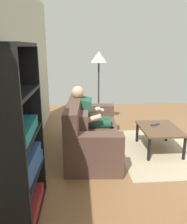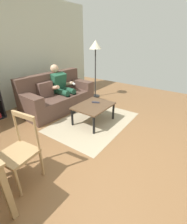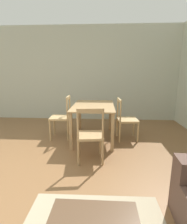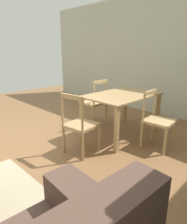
{
  "view_description": "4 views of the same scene",
  "coord_description": "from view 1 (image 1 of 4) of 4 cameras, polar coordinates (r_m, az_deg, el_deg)",
  "views": [
    {
      "loc": [
        -2.65,
        2.3,
        1.77
      ],
      "look_at": [
        1.09,
        2.08,
        0.71
      ],
      "focal_mm": 36.81,
      "sensor_mm": 36.0,
      "label": 1
    },
    {
      "loc": [
        -1.55,
        -0.94,
        1.78
      ],
      "look_at": [
        1.04,
        0.92,
        0.25
      ],
      "focal_mm": 25.41,
      "sensor_mm": 36.0,
      "label": 2
    },
    {
      "loc": [
        1.84,
        0.98,
        1.45
      ],
      "look_at": [
        -1.8,
        0.76,
        0.6
      ],
      "focal_mm": 27.83,
      "sensor_mm": 36.0,
      "label": 3
    },
    {
      "loc": [
        0.99,
        2.85,
        1.49
      ],
      "look_at": [
        -0.35,
        1.5,
        0.9
      ],
      "focal_mm": 32.03,
      "sensor_mm": 36.0,
      "label": 4
    }
  ],
  "objects": [
    {
      "name": "area_rug",
      "position": [
        4.32,
        15.7,
        -8.95
      ],
      "size": [
        2.02,
        1.43,
        0.01
      ],
      "primitive_type": "cube",
      "rotation": [
        0.0,
        0.0,
        0.02
      ],
      "color": "tan",
      "rests_on": "ground_plane"
    },
    {
      "name": "person_lounging",
      "position": [
        4.09,
        -0.78,
        -1.12
      ],
      "size": [
        0.61,
        0.89,
        1.13
      ],
      "color": "#23563D",
      "rests_on": "ground_plane"
    },
    {
      "name": "wall_back",
      "position": [
        2.83,
        -22.05,
        6.59
      ],
      "size": [
        6.96,
        0.12,
        2.75
      ],
      "primitive_type": "cube",
      "color": "beige",
      "rests_on": "ground_plane"
    },
    {
      "name": "floor_lamp",
      "position": [
        5.15,
        1.32,
        11.91
      ],
      "size": [
        0.36,
        0.36,
        1.69
      ],
      "color": "black",
      "rests_on": "ground_plane"
    },
    {
      "name": "bookshelf",
      "position": [
        2.5,
        -18.45,
        -8.89
      ],
      "size": [
        0.9,
        0.36,
        1.81
      ],
      "color": "black",
      "rests_on": "ground_plane"
    },
    {
      "name": "coffee_table",
      "position": [
        4.19,
        16.07,
        -4.47
      ],
      "size": [
        0.86,
        0.66,
        0.42
      ],
      "color": "brown",
      "rests_on": "ground_plane"
    },
    {
      "name": "tv_remote",
      "position": [
        4.28,
        15.05,
        -3.03
      ],
      "size": [
        0.12,
        0.17,
        0.02
      ],
      "primitive_type": "cube",
      "rotation": [
        0.0,
        0.0,
        0.45
      ],
      "color": "#2D2D38",
      "rests_on": "coffee_table"
    },
    {
      "name": "couch",
      "position": [
        4.01,
        -0.99,
        -5.12
      ],
      "size": [
        1.93,
        0.94,
        0.93
      ],
      "color": "brown",
      "rests_on": "ground_plane"
    }
  ]
}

